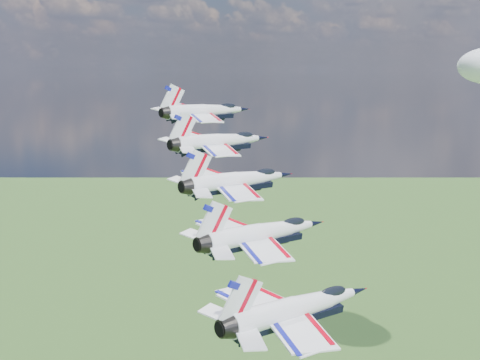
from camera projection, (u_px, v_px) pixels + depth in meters
The scene contains 5 objects.
jet_0 at pixel (207, 111), 94.92m from camera, with size 10.50×15.55×4.64m, color white, non-canonical shape.
jet_1 at pixel (222, 141), 84.13m from camera, with size 10.50×15.55×4.64m, color silver, non-canonical shape.
jet_2 at pixel (240, 180), 73.34m from camera, with size 10.50×15.55×4.64m, color white, non-canonical shape.
jet_3 at pixel (265, 233), 62.54m from camera, with size 10.50×15.55×4.64m, color silver, non-canonical shape.
jet_4 at pixel (300, 307), 51.75m from camera, with size 10.50×15.55×4.64m, color white, non-canonical shape.
Camera 1 is at (50.20, -57.34, 159.28)m, focal length 50.00 mm.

